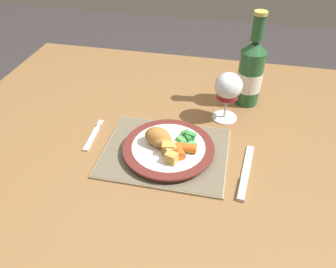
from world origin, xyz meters
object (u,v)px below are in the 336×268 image
Objects in this scene: dinner_plate at (169,149)px; wine_glass at (228,88)px; table_knife at (245,176)px; fork at (93,137)px; dining_table at (158,154)px; bottle at (251,72)px.

dinner_plate is 0.24m from wine_glass.
fork is at bearing 170.99° from table_knife.
dinner_plate is 1.69× the size of fork.
table_knife is (0.25, -0.13, 0.09)m from dining_table.
fork is at bearing -146.41° from bottle.
dining_table is 6.23× the size of table_knife.
wine_glass reaches higher than dinner_plate.
table_knife is (0.20, -0.04, -0.01)m from dinner_plate.
dinner_plate is 0.22m from fork.
table_knife reaches higher than dining_table.
bottle reaches higher than fork.
table_knife is at bearing -88.67° from bottle.
table_knife is at bearing -74.03° from wine_glass.
dining_table is 5.15× the size of dinner_plate.
dining_table is at bearing -139.41° from bottle.
dining_table is 8.71× the size of fork.
fork is 0.94× the size of wine_glass.
table_knife is at bearing -9.01° from fork.
dining_table is 4.25× the size of bottle.
table_knife is at bearing -12.64° from dinner_plate.
wine_glass is 0.52× the size of bottle.
wine_glass is at bearing -120.00° from bottle.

